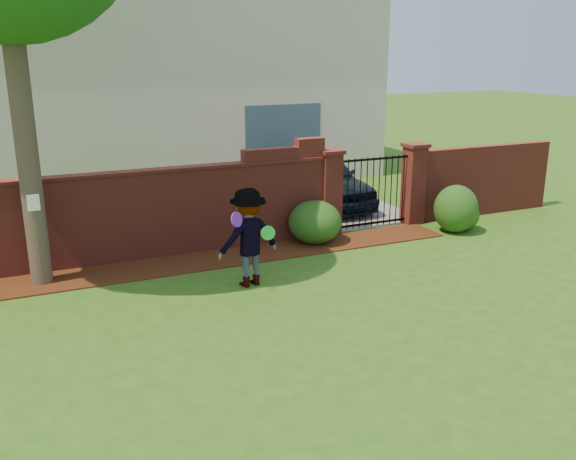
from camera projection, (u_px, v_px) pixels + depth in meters
name	position (u px, v px, depth m)	size (l,w,h in m)	color
ground	(311.00, 323.00, 9.32)	(80.00, 80.00, 0.01)	#2D5515
mulch_bed	(190.00, 263.00, 11.86)	(11.10, 1.08, 0.03)	#39190A
brick_wall	(125.00, 215.00, 11.77)	(8.70, 0.31, 2.16)	maroon
brick_wall_return	(481.00, 180.00, 15.17)	(4.00, 0.25, 1.70)	maroon
pillar_left	(330.00, 192.00, 13.49)	(0.50, 0.50, 1.88)	maroon
pillar_right	(414.00, 183.00, 14.35)	(0.50, 0.50, 1.88)	maroon
iron_gate	(373.00, 192.00, 13.95)	(1.78, 0.03, 1.60)	black
driveway	(298.00, 192.00, 17.69)	(3.20, 8.00, 0.01)	slate
house	(172.00, 75.00, 19.32)	(12.40, 6.40, 6.30)	beige
car	(323.00, 180.00, 15.93)	(1.63, 4.06, 1.38)	black
paper_notice	(33.00, 203.00, 10.29)	(0.20, 0.01, 0.28)	white
shrub_left	(315.00, 222.00, 12.99)	(1.12, 1.12, 0.92)	#164314
shrub_middle	(456.00, 209.00, 13.76)	(0.97, 0.97, 1.07)	#164314
shrub_right	(461.00, 215.00, 13.95)	(0.80, 0.80, 0.71)	#164314
man	(249.00, 238.00, 10.55)	(1.11, 0.64, 1.72)	gray
frisbee_purple	(237.00, 219.00, 9.97)	(0.25, 0.25, 0.02)	purple
frisbee_green	(268.00, 233.00, 10.43)	(0.25, 0.25, 0.02)	green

